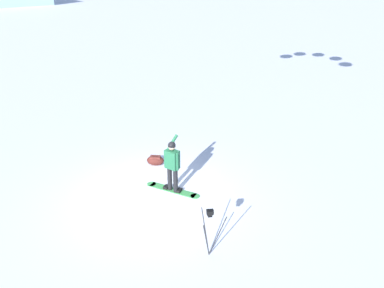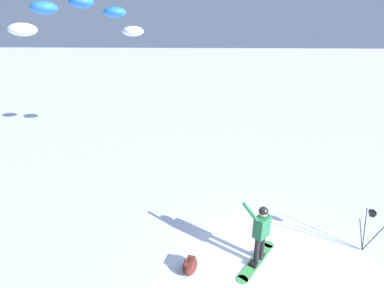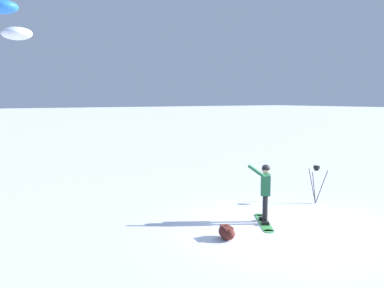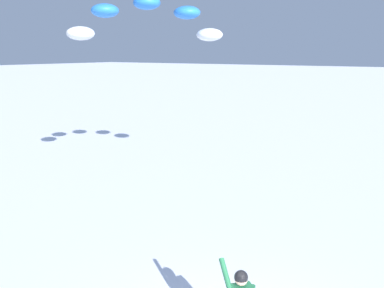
# 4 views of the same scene
# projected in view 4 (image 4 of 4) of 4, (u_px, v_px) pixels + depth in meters

# --- Properties ---
(traction_kite) EXTENTS (4.30, 4.60, 1.43)m
(traction_kite) POSITION_uv_depth(u_px,v_px,m) (147.00, 19.00, 13.55)
(traction_kite) COLOR white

